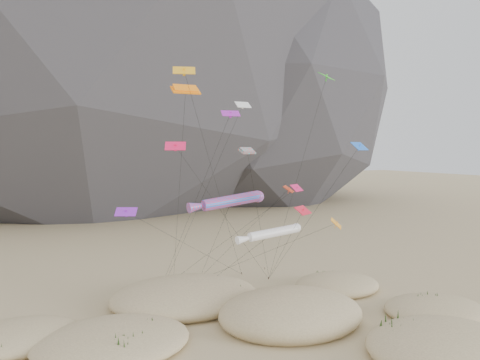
# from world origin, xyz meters

# --- Properties ---
(ground) EXTENTS (500.00, 500.00, 0.00)m
(ground) POSITION_xyz_m (0.00, 0.00, 0.00)
(ground) COLOR #CCB789
(ground) RESTS_ON ground
(dunes) EXTENTS (51.02, 39.29, 4.16)m
(dunes) POSITION_xyz_m (-2.48, 4.14, 0.70)
(dunes) COLOR #CCB789
(dunes) RESTS_ON ground
(dune_grass) EXTENTS (42.67, 26.98, 1.47)m
(dune_grass) POSITION_xyz_m (-0.49, 4.18, 0.82)
(dune_grass) COLOR black
(dune_grass) RESTS_ON ground
(kite_stakes) EXTENTS (19.12, 4.59, 0.30)m
(kite_stakes) POSITION_xyz_m (2.03, 23.14, 0.15)
(kite_stakes) COLOR #3F2D1E
(kite_stakes) RESTS_ON ground
(rainbow_tube_kite) EXTENTS (9.04, 10.81, 12.53)m
(rainbow_tube_kite) POSITION_xyz_m (0.12, 12.55, 11.53)
(rainbow_tube_kite) COLOR #FF1A3D
(rainbow_tube_kite) RESTS_ON ground
(white_tube_kite) EXTENTS (7.69, 13.26, 9.37)m
(white_tube_kite) POSITION_xyz_m (2.66, 8.07, 8.61)
(white_tube_kite) COLOR silver
(white_tube_kite) RESTS_ON ground
(orange_parafoil) EXTENTS (4.70, 14.51, 23.64)m
(orange_parafoil) POSITION_xyz_m (-4.44, 13.22, 22.88)
(orange_parafoil) COLOR orange
(orange_parafoil) RESTS_ON ground
(multi_parafoil) EXTENTS (9.63, 10.76, 17.27)m
(multi_parafoil) POSITION_xyz_m (2.15, 12.18, 16.62)
(multi_parafoil) COLOR red
(multi_parafoil) RESTS_ON ground
(delta_kites) EXTENTS (27.17, 20.25, 25.99)m
(delta_kites) POSITION_xyz_m (3.78, 10.97, 16.39)
(delta_kites) COLOR green
(delta_kites) RESTS_ON ground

